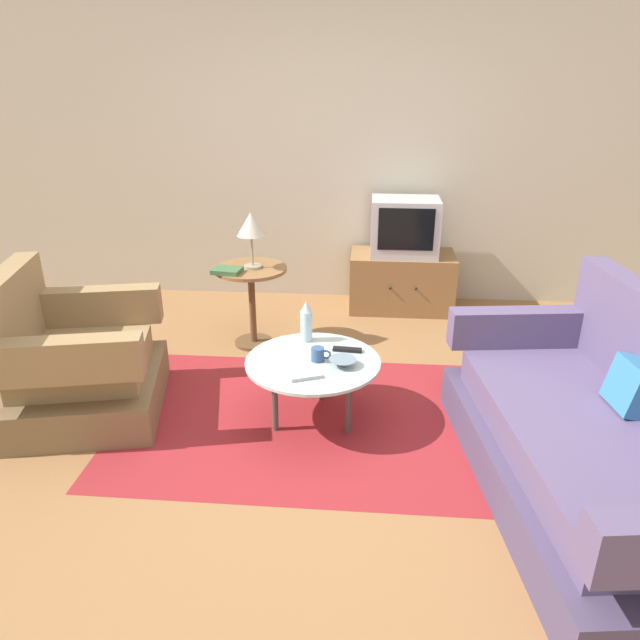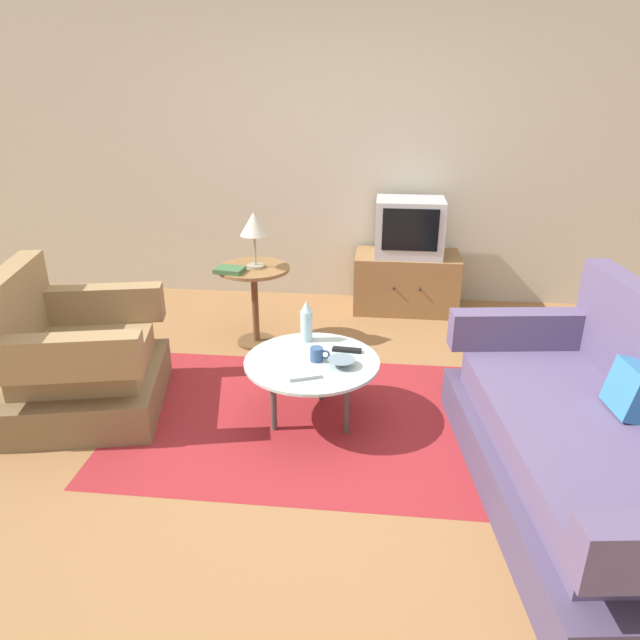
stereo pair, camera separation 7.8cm
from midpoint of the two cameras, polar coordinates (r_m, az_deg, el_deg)
The scene contains 16 objects.
ground_plane at distance 3.50m, azimuth -1.04°, elevation -10.70°, with size 16.00×16.00×0.00m, color olive.
back_wall at distance 5.28m, azimuth 1.54°, elevation 16.54°, with size 9.00×0.12×2.70m, color #BCB29E.
area_rug at distance 3.59m, azimuth -1.30°, elevation -9.65°, with size 2.33×1.58×0.00m, color maroon.
armchair at distance 3.85m, azimuth -23.40°, elevation -4.10°, with size 1.04×1.09×0.90m.
couch at distance 3.13m, azimuth 24.88°, elevation -10.97°, with size 1.13×1.99×0.95m.
coffee_table at distance 3.41m, azimuth -1.33°, elevation -4.44°, with size 0.79×0.79×0.40m.
side_table at distance 4.40m, azimuth -7.20°, elevation 3.00°, with size 0.53×0.53×0.62m.
tv_stand at distance 5.19m, azimuth 7.52°, elevation 3.76°, with size 0.89×0.51×0.50m.
television at distance 5.03m, azimuth 7.82°, elevation 8.98°, with size 0.56×0.41×0.48m.
table_lamp at distance 4.26m, azimuth -7.27°, elevation 9.06°, with size 0.21×0.21×0.41m.
vase at distance 3.59m, azimuth -1.97°, elevation -0.19°, with size 0.07×0.07×0.26m.
mug at distance 3.37m, azimuth -0.88°, elevation -3.36°, with size 0.12×0.08×0.08m.
bowl at distance 3.32m, azimuth 1.56°, elevation -4.17°, with size 0.16×0.16×0.04m.
tv_remote_dark at distance 3.50m, azimuth 2.05°, elevation -2.91°, with size 0.18×0.06×0.02m.
tv_remote_silver at distance 3.19m, azimuth -2.03°, elevation -5.62°, with size 0.17×0.10×0.02m.
book at distance 4.25m, azimuth -9.58°, elevation 4.77°, with size 0.22×0.18×0.03m.
Camera 1 is at (0.27, -2.90, 1.93)m, focal length 32.80 mm.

